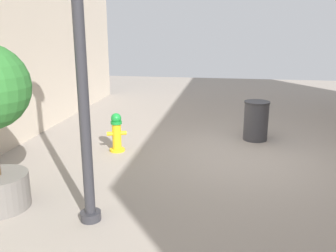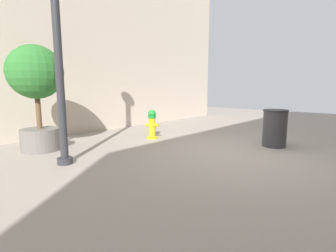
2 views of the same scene
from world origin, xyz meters
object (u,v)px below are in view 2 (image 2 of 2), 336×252
object	(u,v)px
street_lamp	(55,8)
trash_bin	(275,128)
fire_hydrant	(152,124)
planter_tree	(36,85)

from	to	relation	value
street_lamp	trash_bin	distance (m)	5.29
street_lamp	trash_bin	world-z (taller)	street_lamp
fire_hydrant	trash_bin	xyz separation A→B (m)	(-2.92, -1.30, 0.05)
fire_hydrant	planter_tree	size ratio (longest dim) A/B	0.35
planter_tree	fire_hydrant	bearing A→B (deg)	-109.14
street_lamp	fire_hydrant	bearing A→B (deg)	-79.92
fire_hydrant	street_lamp	size ratio (longest dim) A/B	0.18
fire_hydrant	planter_tree	world-z (taller)	planter_tree
fire_hydrant	trash_bin	bearing A→B (deg)	-156.03
planter_tree	trash_bin	world-z (taller)	planter_tree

